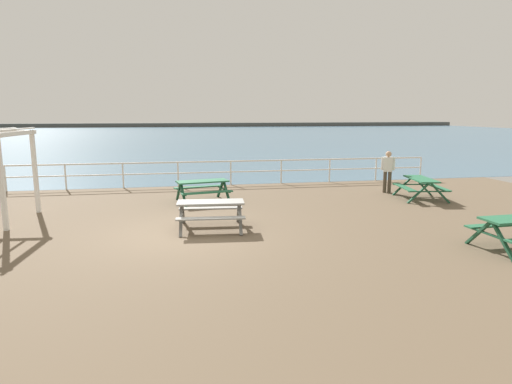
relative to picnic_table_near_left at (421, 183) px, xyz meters
name	(u,v)px	position (x,y,z in m)	size (l,w,h in m)	color
ground_plane	(182,238)	(-8.79, -3.22, -0.68)	(30.00, 24.00, 0.20)	brown
sea_band	(175,135)	(-8.79, 49.53, -0.58)	(142.00, 90.00, 0.01)	#476B84
distant_shoreline	(175,127)	(-8.79, 92.53, -0.58)	(142.00, 6.00, 1.80)	#4C4C47
seaward_railing	(178,169)	(-8.79, 4.53, 0.18)	(23.07, 0.07, 1.08)	white
picnic_table_near_left	(421,183)	(0.00, 0.00, 0.00)	(1.78, 2.02, 0.80)	#286B47
picnic_table_near_right	(211,208)	(-7.98, -2.84, 0.00)	(1.92, 1.67, 0.80)	gray
picnic_table_mid_centre	(203,186)	(-7.96, 0.92, 0.00)	(2.06, 1.83, 0.80)	#286B47
visitor	(388,169)	(-0.59, 1.45, 0.36)	(0.50, 0.33, 1.66)	#4C4233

